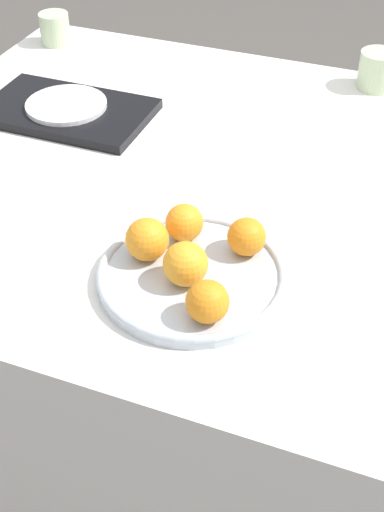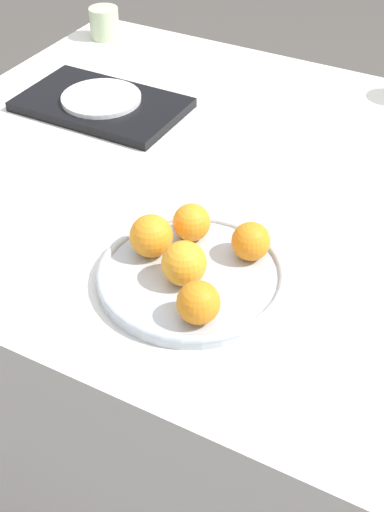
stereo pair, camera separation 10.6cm
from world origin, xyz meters
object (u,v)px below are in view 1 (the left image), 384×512
at_px(orange_2, 147,239).
at_px(side_plate, 66,105).
at_px(serving_tray, 67,111).
at_px(orange_3, 247,237).
at_px(cup_0, 55,29).
at_px(orange_1, 184,223).
at_px(fruit_platter, 192,275).
at_px(orange_0, 186,264).
at_px(cup_1, 378,70).
at_px(orange_4, 207,302).

bearing_deg(orange_2, side_plate, 132.84).
bearing_deg(serving_tray, orange_3, -32.60).
bearing_deg(cup_0, side_plate, -57.19).
relative_size(orange_1, cup_0, 0.81).
relative_size(orange_1, orange_2, 0.90).
relative_size(orange_2, serving_tray, 0.20).
bearing_deg(fruit_platter, orange_2, 170.60).
bearing_deg(fruit_platter, orange_3, 52.35).
relative_size(orange_2, cup_0, 0.90).
xyz_separation_m(orange_0, orange_3, (0.06, 0.10, -0.00)).
bearing_deg(serving_tray, orange_1, -39.09).
height_order(fruit_platter, cup_0, cup_0).
distance_m(orange_0, side_plate, 0.60).
distance_m(fruit_platter, cup_1, 0.77).
distance_m(orange_0, cup_0, 0.97).
relative_size(orange_3, cup_0, 0.81).
distance_m(orange_2, side_plate, 0.52).
distance_m(orange_0, orange_2, 0.08).
height_order(orange_4, cup_1, cup_1).
relative_size(serving_tray, side_plate, 2.04).
xyz_separation_m(fruit_platter, serving_tray, (-0.43, 0.39, -0.00)).
height_order(fruit_platter, orange_2, orange_2).
relative_size(orange_1, orange_3, 1.00).
relative_size(fruit_platter, side_plate, 1.73).
relative_size(orange_3, serving_tray, 0.18).
xyz_separation_m(fruit_platter, orange_4, (0.05, -0.08, 0.04)).
distance_m(side_plate, cup_1, 0.68).
bearing_deg(orange_3, side_plate, 147.40).
distance_m(fruit_platter, orange_4, 0.10).
distance_m(orange_1, orange_2, 0.07).
bearing_deg(orange_1, orange_0, -67.53).
distance_m(fruit_platter, orange_2, 0.09).
height_order(orange_1, cup_0, orange_1).
relative_size(orange_3, orange_4, 0.98).
height_order(serving_tray, cup_0, cup_0).
xyz_separation_m(orange_0, serving_tray, (-0.43, 0.41, -0.04)).
bearing_deg(side_plate, orange_0, -43.93).
bearing_deg(orange_4, orange_0, 132.74).
relative_size(orange_0, cup_1, 0.80).
bearing_deg(orange_4, orange_2, 144.61).
xyz_separation_m(orange_4, serving_tray, (-0.49, 0.47, -0.04)).
relative_size(orange_2, cup_1, 0.80).
distance_m(orange_0, orange_4, 0.08).
xyz_separation_m(orange_1, side_plate, (-0.39, 0.32, -0.02)).
bearing_deg(serving_tray, orange_0, -43.93).
bearing_deg(cup_1, orange_0, -100.96).
bearing_deg(orange_0, fruit_platter, 82.76).
bearing_deg(orange_0, side_plate, 136.07).
height_order(orange_0, cup_0, orange_0).
xyz_separation_m(orange_2, side_plate, (-0.35, 0.38, -0.02)).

